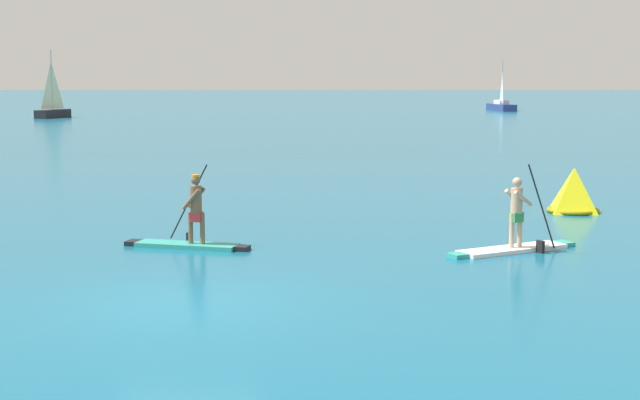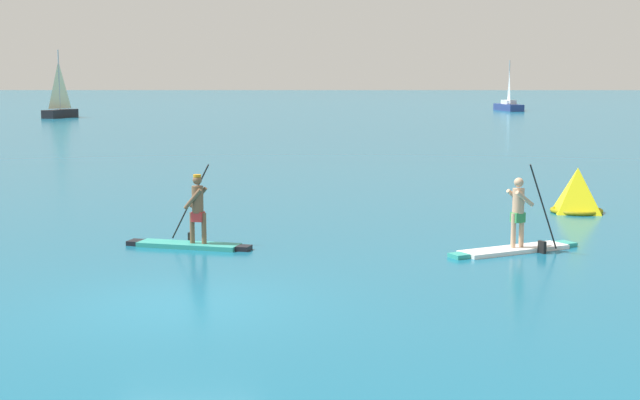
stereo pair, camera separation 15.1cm
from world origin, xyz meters
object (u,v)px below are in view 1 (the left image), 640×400
Objects in this scene: race_marker_buoy at (575,192)px; sailboat_left_horizon at (55,109)px; sailboat_right_horizon at (503,105)px; paddleboarder_far_right at (516,236)px; paddleboarder_mid_center at (191,231)px.

sailboat_left_horizon is at bearing 118.39° from race_marker_buoy.
paddleboarder_far_right is at bearing 160.55° from sailboat_right_horizon.
paddleboarder_mid_center is 7.29m from paddleboarder_far_right.
sailboat_left_horizon is (-28.60, 64.22, 0.44)m from paddleboarder_far_right.
paddleboarder_far_right is at bearing -168.37° from paddleboarder_mid_center.
paddleboarder_mid_center is 0.52× the size of sailboat_right_horizon.
sailboat_left_horizon is at bearing 102.34° from sailboat_right_horizon.
paddleboarder_far_right is at bearing -116.15° from race_marker_buoy.
sailboat_right_horizon is (22.71, 80.71, 0.28)m from paddleboarder_mid_center.
race_marker_buoy is 0.30× the size of sailboat_right_horizon.
paddleboarder_far_right is 1.81× the size of race_marker_buoy.
sailboat_right_horizon is at bearing 127.33° from sailboat_left_horizon.
sailboat_right_horizon is at bearing 80.55° from race_marker_buoy.
race_marker_buoy is 0.28× the size of sailboat_left_horizon.
race_marker_buoy is at bearing -136.65° from paddleboarder_mid_center.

